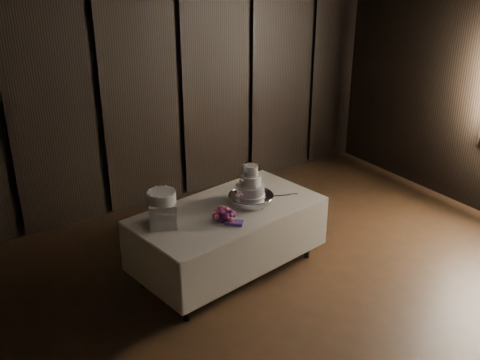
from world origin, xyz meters
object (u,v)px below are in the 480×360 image
(cake_stand, at_px, (251,199))
(bouquet, at_px, (224,215))
(display_table, at_px, (228,238))
(wedding_cake, at_px, (250,184))
(box_pedestal, at_px, (163,214))
(small_cake, at_px, (162,197))

(cake_stand, relative_size, bouquet, 1.27)
(display_table, distance_m, wedding_cake, 0.62)
(display_table, bearing_deg, box_pedestal, 167.65)
(wedding_cake, height_order, bouquet, wedding_cake)
(cake_stand, distance_m, small_cake, 1.03)
(cake_stand, relative_size, small_cake, 1.76)
(box_pedestal, xyz_separation_m, small_cake, (0.00, 0.00, 0.18))
(display_table, relative_size, small_cake, 7.71)
(display_table, xyz_separation_m, small_cake, (-0.72, 0.04, 0.65))
(bouquet, bearing_deg, cake_stand, 22.45)
(small_cake, bearing_deg, display_table, -3.48)
(display_table, distance_m, small_cake, 0.97)
(display_table, relative_size, box_pedestal, 8.18)
(wedding_cake, bearing_deg, display_table, 179.28)
(cake_stand, distance_m, wedding_cake, 0.18)
(box_pedestal, distance_m, small_cake, 0.18)
(cake_stand, bearing_deg, display_table, 177.53)
(wedding_cake, xyz_separation_m, small_cake, (-0.97, 0.07, 0.08))
(wedding_cake, height_order, box_pedestal, wedding_cake)
(cake_stand, height_order, bouquet, bouquet)
(box_pedestal, relative_size, small_cake, 0.94)
(display_table, height_order, cake_stand, cake_stand)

